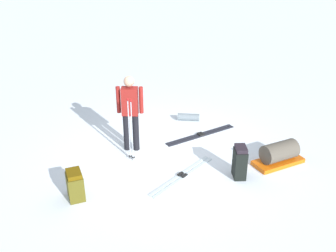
{
  "coord_description": "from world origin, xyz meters",
  "views": [
    {
      "loc": [
        -6.04,
        4.18,
        4.29
      ],
      "look_at": [
        0.0,
        0.0,
        0.7
      ],
      "focal_mm": 41.9,
      "sensor_mm": 36.0,
      "label": 1
    }
  ],
  "objects": [
    {
      "name": "ski_pair_near",
      "position": [
        0.32,
        -1.17,
        0.01
      ],
      "size": [
        0.26,
        1.89,
        0.05
      ],
      "color": "#202129",
      "rests_on": "ground_plane"
    },
    {
      "name": "backpack_large_dark",
      "position": [
        -1.48,
        -0.67,
        0.33
      ],
      "size": [
        0.41,
        0.38,
        0.67
      ],
      "color": "black",
      "rests_on": "ground_plane"
    },
    {
      "name": "backpack_bright",
      "position": [
        -0.31,
        2.23,
        0.27
      ],
      "size": [
        0.43,
        0.35,
        0.56
      ],
      "color": "#514B16",
      "rests_on": "ground_plane"
    },
    {
      "name": "ski_poles_planted_near",
      "position": [
        0.29,
        0.73,
        0.76
      ],
      "size": [
        0.15,
        0.09,
        1.38
      ],
      "color": "#B0B9C6",
      "rests_on": "ground_plane"
    },
    {
      "name": "sleeping_mat_rolled",
      "position": [
        1.16,
        -1.44,
        0.09
      ],
      "size": [
        0.49,
        0.54,
        0.18
      ],
      "primitive_type": "cylinder",
      "rotation": [
        0.0,
        1.57,
        4.01
      ],
      "color": "slate",
      "rests_on": "ground_plane"
    },
    {
      "name": "gear_sled",
      "position": [
        -1.59,
        -1.68,
        0.22
      ],
      "size": [
        0.6,
        1.13,
        0.49
      ],
      "color": "#E15E0D",
      "rests_on": "ground_plane"
    },
    {
      "name": "skier_standing",
      "position": [
        0.67,
        0.51,
        0.95
      ],
      "size": [
        0.38,
        0.47,
        1.7
      ],
      "color": "black",
      "rests_on": "ground_plane"
    },
    {
      "name": "ground_plane",
      "position": [
        0.0,
        0.0,
        0.0
      ],
      "size": [
        80.0,
        80.0,
        0.0
      ],
      "primitive_type": "plane",
      "color": "white"
    },
    {
      "name": "ski_pair_far",
      "position": [
        -0.84,
        0.24,
        0.01
      ],
      "size": [
        0.64,
        1.8,
        0.05
      ],
      "color": "silver",
      "rests_on": "ground_plane"
    }
  ]
}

